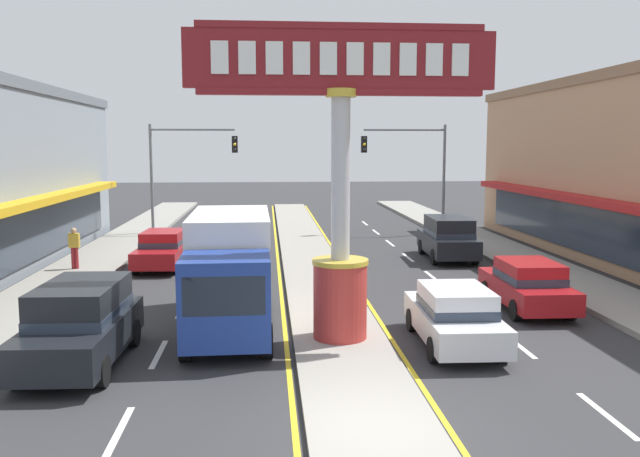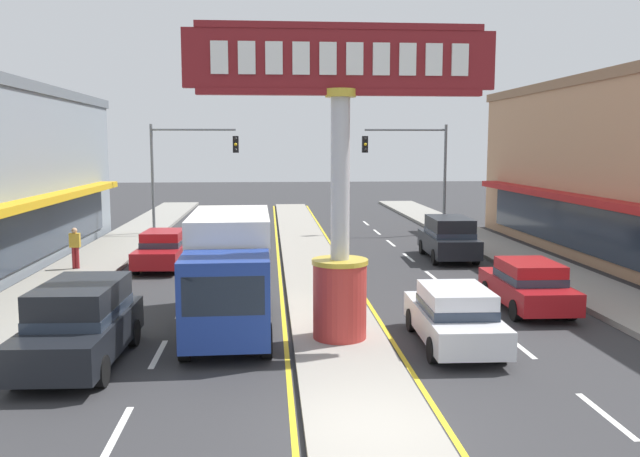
% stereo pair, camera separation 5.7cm
% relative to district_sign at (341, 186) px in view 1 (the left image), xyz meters
% --- Properties ---
extents(ground_plane, '(160.00, 160.00, 0.00)m').
position_rel_district_sign_xyz_m(ground_plane, '(0.00, -5.37, -4.04)').
color(ground_plane, '#303033').
extents(median_strip, '(2.41, 52.00, 0.14)m').
position_rel_district_sign_xyz_m(median_strip, '(0.00, 12.63, -3.97)').
color(median_strip, gray).
rests_on(median_strip, ground).
extents(sidewalk_left, '(2.94, 60.00, 0.18)m').
position_rel_district_sign_xyz_m(sidewalk_left, '(-9.27, 10.63, -3.95)').
color(sidewalk_left, gray).
rests_on(sidewalk_left, ground).
extents(sidewalk_right, '(2.94, 60.00, 0.18)m').
position_rel_district_sign_xyz_m(sidewalk_right, '(9.27, 10.63, -3.95)').
color(sidewalk_right, gray).
rests_on(sidewalk_right, ground).
extents(lane_markings, '(9.15, 52.00, 0.01)m').
position_rel_district_sign_xyz_m(lane_markings, '(0.00, 11.27, -4.04)').
color(lane_markings, silver).
rests_on(lane_markings, ground).
extents(district_sign, '(7.65, 1.44, 7.85)m').
position_rel_district_sign_xyz_m(district_sign, '(0.00, 0.00, 0.00)').
color(district_sign, '#B7332D').
rests_on(district_sign, median_strip).
extents(traffic_light_left_side, '(4.86, 0.46, 6.20)m').
position_rel_district_sign_xyz_m(traffic_light_left_side, '(-6.44, 20.75, 0.21)').
color(traffic_light_left_side, slate).
rests_on(traffic_light_left_side, ground).
extents(traffic_light_right_side, '(4.86, 0.46, 6.20)m').
position_rel_district_sign_xyz_m(traffic_light_right_side, '(6.44, 20.38, 0.21)').
color(traffic_light_right_side, slate).
rests_on(traffic_light_right_side, ground).
extents(sedan_near_right_lane, '(1.93, 4.34, 1.53)m').
position_rel_district_sign_xyz_m(sedan_near_right_lane, '(2.85, -0.50, -3.25)').
color(sedan_near_right_lane, silver).
rests_on(sedan_near_right_lane, ground).
extents(sedan_far_right_lane, '(1.98, 4.37, 1.53)m').
position_rel_district_sign_xyz_m(sedan_far_right_lane, '(-6.15, 10.96, -3.25)').
color(sedan_far_right_lane, maroon).
rests_on(sedan_far_right_lane, ground).
extents(suv_near_left_lane, '(2.08, 4.66, 1.90)m').
position_rel_district_sign_xyz_m(suv_near_left_lane, '(-6.15, -1.19, -3.06)').
color(suv_near_left_lane, black).
rests_on(suv_near_left_lane, ground).
extents(sedan_mid_left_lane, '(1.91, 4.34, 1.53)m').
position_rel_district_sign_xyz_m(sedan_mid_left_lane, '(6.15, 2.98, -3.25)').
color(sedan_mid_left_lane, maroon).
rests_on(sedan_mid_left_lane, ground).
extents(suv_far_left_oncoming, '(2.13, 4.68, 1.90)m').
position_rel_district_sign_xyz_m(suv_far_left_oncoming, '(6.15, 12.00, -3.06)').
color(suv_far_left_oncoming, black).
rests_on(suv_far_left_oncoming, ground).
extents(box_truck_kerb_right, '(2.33, 6.94, 3.12)m').
position_rel_district_sign_xyz_m(box_truck_kerb_right, '(-2.88, 1.72, -2.35)').
color(box_truck_kerb_right, navy).
rests_on(box_truck_kerb_right, ground).
extents(pedestrian_near_kerb, '(0.40, 0.22, 1.63)m').
position_rel_district_sign_xyz_m(pedestrian_near_kerb, '(-9.45, 10.08, -2.93)').
color(pedestrian_near_kerb, maroon).
rests_on(pedestrian_near_kerb, sidewalk_left).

